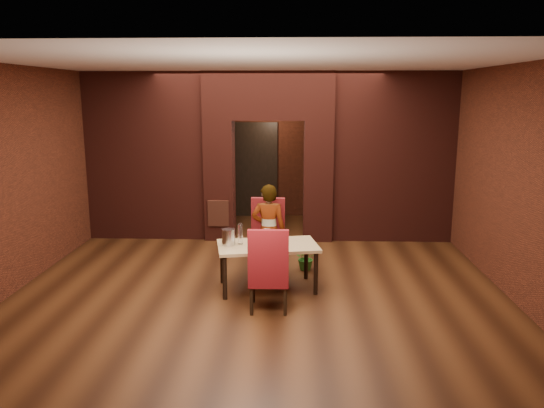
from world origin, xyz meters
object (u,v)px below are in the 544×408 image
Objects in this scene: chair_far at (267,237)px; chair_near at (269,268)px; dining_table at (268,267)px; water_bottle at (240,233)px; wine_glass_c at (277,238)px; wine_bucket at (228,237)px; person_seated at (269,230)px; wine_glass_a at (266,236)px; wine_glass_b at (268,237)px; potted_plant at (306,257)px.

chair_far is 1.41m from chair_near.
water_bottle is at bearing 166.73° from dining_table.
wine_glass_c is 0.64× the size of water_bottle.
person_seated is at bearing 49.29° from wine_bucket.
wine_glass_a is at bearing 18.34° from wine_bucket.
wine_bucket is at bearing -174.59° from wine_glass_c.
wine_glass_b is at bearing -83.78° from chair_far.
wine_glass_b is at bearing -87.73° from chair_near.
dining_table is 6.09× the size of wine_bucket.
person_seated is 3.52× the size of potted_plant.
wine_glass_b is (0.05, -0.69, 0.19)m from chair_far.
dining_table is 0.45m from wine_glass_c.
person_seated is at bearing 56.34° from water_bottle.
chair_far is 0.76m from potted_plant.
chair_near reaches higher than dining_table.
person_seated reaches higher than water_bottle.
person_seated reaches higher than wine_bucket.
wine_bucket reaches higher than potted_plant.
dining_table is 0.98× the size of person_seated.
chair_near is 0.79m from wine_glass_c.
water_bottle is (-0.38, -0.57, 0.10)m from person_seated.
wine_glass_a is at bearing 17.25° from water_bottle.
wine_bucket is at bearing -124.27° from chair_far.
water_bottle reaches higher than wine_glass_c.
chair_far reaches higher than dining_table.
wine_bucket is (-0.56, -0.04, 0.45)m from dining_table.
chair_near is 2.76× the size of potted_plant.
chair_far is 0.90m from wine_bucket.
chair_far is at bearing 61.42° from water_bottle.
chair_far reaches higher than potted_plant.
person_seated reaches higher than potted_plant.
chair_near is at bearing -108.18° from potted_plant.
wine_glass_b is 1.18× the size of wine_glass_c.
chair_far is at bearing 105.78° from wine_glass_c.
water_bottle is at bearing -116.74° from chair_far.
dining_table is 7.27× the size of wine_glass_a.
chair_far reaches higher than water_bottle.
person_seated reaches higher than wine_glass_a.
chair_near is 4.90× the size of wine_glass_b.
potted_plant is at bearing 62.45° from wine_glass_c.
water_bottle reaches higher than wine_glass_b.
water_bottle is (-0.44, 0.76, 0.25)m from chair_near.
wine_bucket is (-0.54, -0.63, 0.06)m from person_seated.
wine_bucket reaches higher than dining_table.
wine_glass_b is 0.57m from wine_bucket.
water_bottle reaches higher than potted_plant.
person_seated is 0.83m from wine_bucket.
wine_glass_b is at bearing -81.71° from dining_table.
person_seated is 0.84m from potted_plant.
chair_far reaches higher than wine_bucket.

